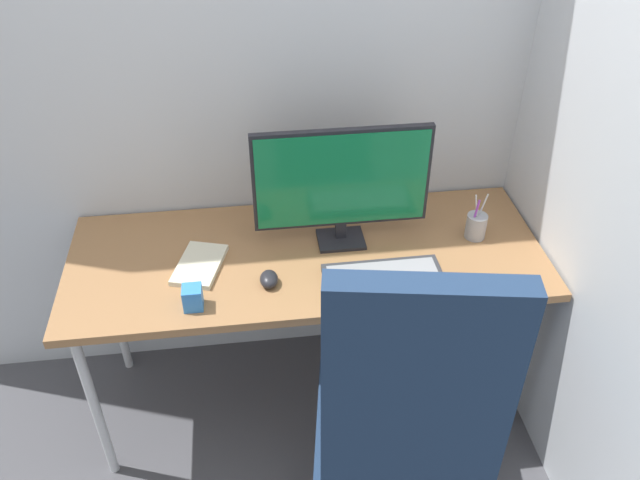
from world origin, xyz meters
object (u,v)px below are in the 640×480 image
Objects in this scene: desk_clamp_accessory at (193,298)px; office_chair at (403,428)px; pen_holder at (476,226)px; monitor at (342,182)px; notebook at (200,265)px; keyboard at (383,278)px; mouse at (269,279)px.

office_chair is at bearing -37.07° from desk_clamp_accessory.
pen_holder is at bearing 59.14° from office_chair.
monitor is 3.28× the size of pen_holder.
notebook is (-0.56, 0.62, 0.14)m from office_chair.
keyboard is at bearing 85.86° from office_chair.
notebook is at bearing 85.89° from desk_clamp_accessory.
mouse is 0.37× the size of notebook.
office_chair is 0.80m from pen_holder.
office_chair is at bearing -120.86° from pen_holder.
office_chair is 5.71× the size of notebook.
keyboard is at bearing 4.52° from desk_clamp_accessory.
notebook is (-0.96, -0.05, -0.04)m from pen_holder.
mouse is at bearing -167.49° from pen_holder.
mouse is (-0.26, -0.21, -0.22)m from monitor.
monitor is 0.61m from desk_clamp_accessory.
pen_holder is (0.47, -0.04, -0.19)m from monitor.
pen_holder is at bearing -5.45° from monitor.
pen_holder is 0.96m from notebook.
mouse is at bearing -141.76° from monitor.
mouse is 0.25m from notebook.
monitor is at bearing 95.54° from office_chair.
keyboard is at bearing -66.30° from monitor.
office_chair is at bearing -31.51° from notebook.
office_chair is 2.13× the size of monitor.
pen_holder reaches higher than desk_clamp_accessory.
desk_clamp_accessory is (-0.57, 0.43, 0.16)m from office_chair.
office_chair reaches higher than pen_holder.
mouse is 0.25m from desk_clamp_accessory.
keyboard is 0.41m from pen_holder.
office_chair is 15.57× the size of mouse.
office_chair is 0.62m from mouse.
monitor is at bearing 27.47° from notebook.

